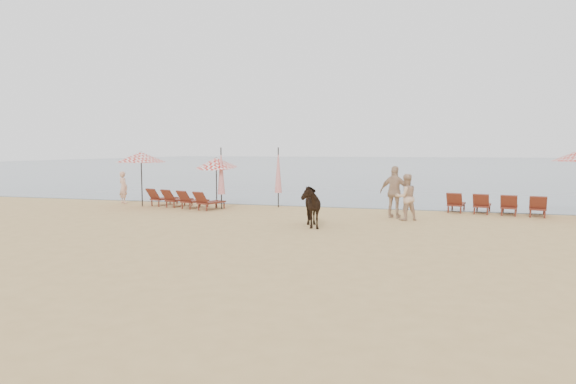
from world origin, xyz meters
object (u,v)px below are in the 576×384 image
Objects in this scene: lounger_cluster_left at (184,199)px; beachgoer_right_a at (406,197)px; lounger_cluster_right at (495,205)px; umbrella_open_left_a at (141,157)px; beachgoer_left at (123,187)px; umbrella_closed_right at (278,171)px; cow at (309,205)px; umbrella_closed_left at (221,171)px; umbrella_open_left_b at (216,163)px; beachgoer_right_b at (395,192)px.

beachgoer_right_a is at bearing 10.71° from lounger_cluster_left.
umbrella_open_left_a reaches higher than lounger_cluster_right.
umbrella_open_left_a is at bearing 178.78° from beachgoer_left.
umbrella_closed_right is 5.53m from cow.
cow is (4.65, -3.57, -0.91)m from umbrella_closed_left.
umbrella_open_left_b is (3.42, 0.42, -0.23)m from umbrella_open_left_a.
umbrella_closed_right is (2.15, 1.27, 0.01)m from umbrella_closed_left.
beachgoer_right_a is (13.01, -2.02, 0.08)m from beachgoer_left.
lounger_cluster_left is 9.55m from beachgoer_right_a.
umbrella_closed_left reaches higher than lounger_cluster_left.
cow is (8.45, -3.51, -1.49)m from umbrella_open_left_a.
lounger_cluster_left is 1.42× the size of umbrella_closed_left.
beachgoer_right_a is (7.67, -1.22, -0.78)m from umbrella_closed_left.
cow is at bearing 9.92° from beachgoer_right_a.
umbrella_open_left_b is 1.36× the size of cow.
lounger_cluster_right is (12.79, 1.32, 0.01)m from lounger_cluster_left.
umbrella_open_left_b is at bearing -160.15° from umbrella_closed_right.
umbrella_open_left_b is 0.64m from umbrella_closed_left.
umbrella_closed_left is at bearing -46.14° from umbrella_open_left_b.
umbrella_closed_right is at bearing -168.62° from lounger_cluster_right.
umbrella_open_left_b is 0.87× the size of umbrella_closed_left.
umbrella_open_left_b is at bearing -157.08° from beachgoer_left.
umbrella_open_left_a is 1.62× the size of beachgoer_left.
cow is (2.50, -4.84, -0.91)m from umbrella_closed_right.
lounger_cluster_left is 2.23× the size of beachgoer_right_a.
umbrella_closed_left is 2.50m from umbrella_closed_right.
umbrella_open_left_a is 1.46× the size of cow.
umbrella_open_left_b reaches higher than lounger_cluster_left.
beachgoer_right_a is at bearing -9.06° from umbrella_closed_left.
lounger_cluster_left is at bearing -164.70° from beachgoer_left.
umbrella_closed_left reaches higher than umbrella_open_left_b.
umbrella_closed_right reaches higher than lounger_cluster_left.
umbrella_closed_right is at bearing 36.06° from lounger_cluster_left.
umbrella_open_left_a reaches higher than beachgoer_right_b.
lounger_cluster_left is 0.99× the size of lounger_cluster_right.
lounger_cluster_right is 2.48× the size of beachgoer_left.
cow is 1.00× the size of beachgoer_right_a.
cow is 0.86× the size of beachgoer_right_b.
umbrella_open_left_a is 1.26× the size of beachgoer_right_b.
beachgoer_right_b is at bearing 13.44° from lounger_cluster_left.
cow is (6.43, -3.57, 0.33)m from lounger_cluster_left.
umbrella_open_left_a is at bearing 134.34° from cow.
beachgoer_right_b is at bearing -140.17° from lounger_cluster_right.
beachgoer_left is at bearing -36.66° from beachgoer_right_a.
lounger_cluster_right is 1.65× the size of umbrella_open_left_b.
lounger_cluster_right is 1.43× the size of umbrella_closed_right.
lounger_cluster_left is 2.23× the size of cow.
cow is 10.90m from beachgoer_left.
umbrella_open_left_b is at bearing -38.95° from beachgoer_right_a.
umbrella_open_left_b is (-11.39, -0.96, 1.58)m from lounger_cluster_right.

